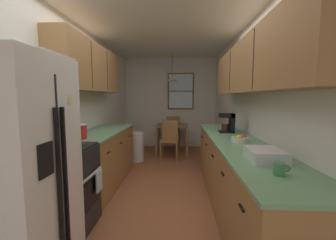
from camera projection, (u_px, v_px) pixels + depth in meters
ground_plane at (164, 179)px, 3.86m from camera, size 12.00×12.00×0.00m
wall_left at (87, 107)px, 3.80m from camera, size 0.10×9.00×2.55m
wall_right at (244, 107)px, 3.66m from camera, size 0.10×9.00×2.55m
wall_back at (171, 103)px, 6.36m from camera, size 4.40×0.10×2.55m
ceiling_slab at (164, 28)px, 3.59m from camera, size 4.40×9.00×0.08m
refrigerator at (13, 176)px, 1.59m from camera, size 0.74×0.72×1.74m
stove_range at (61, 188)px, 2.33m from camera, size 0.66×0.64×1.10m
microwave_over_range at (44, 72)px, 2.20m from camera, size 0.39×0.61×0.36m
counter_left at (103, 157)px, 3.60m from camera, size 0.64×1.92×0.90m
upper_cabinets_left at (90, 68)px, 3.41m from camera, size 0.33×2.00×0.72m
counter_right at (236, 175)px, 2.79m from camera, size 0.64×3.32×0.90m
upper_cabinets_right at (253, 66)px, 2.59m from camera, size 0.33×3.00×0.62m
dining_table at (172, 129)px, 5.67m from camera, size 0.82×0.83×0.73m
dining_chair_near at (170, 138)px, 5.07m from camera, size 0.42×0.42×0.90m
dining_chair_far at (173, 130)px, 6.30m from camera, size 0.43×0.43×0.90m
pendant_light at (172, 79)px, 5.54m from camera, size 0.31×0.31×0.69m
back_window at (181, 91)px, 6.24m from camera, size 0.75×0.05×1.04m
trash_bin at (137, 147)px, 4.92m from camera, size 0.32×0.32×0.66m
storage_canister at (82, 131)px, 2.84m from camera, size 0.11×0.11×0.20m
dish_towel at (99, 181)px, 2.46m from camera, size 0.02×0.16×0.24m
coffee_maker at (228, 123)px, 3.35m from camera, size 0.22×0.18×0.29m
mug_by_coffeemaker at (280, 169)px, 1.52m from camera, size 0.12×0.08×0.09m
fruit_bowl at (240, 139)px, 2.66m from camera, size 0.20×0.20×0.09m
dish_rack at (265, 155)px, 1.87m from camera, size 0.28×0.34×0.10m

